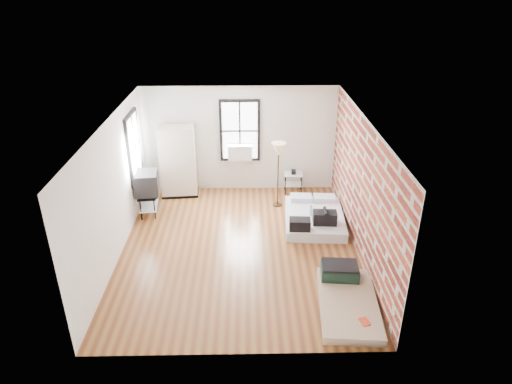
{
  "coord_description": "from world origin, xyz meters",
  "views": [
    {
      "loc": [
        0.19,
        -8.27,
        5.39
      ],
      "look_at": [
        0.36,
        0.3,
        1.19
      ],
      "focal_mm": 32.0,
      "sensor_mm": 36.0,
      "label": 1
    }
  ],
  "objects_px": {
    "wardrobe": "(178,162)",
    "tv_stand": "(147,184)",
    "floor_lamp": "(279,152)",
    "mattress_main": "(314,217)",
    "mattress_bare": "(346,295)",
    "side_table": "(293,177)"
  },
  "relations": [
    {
      "from": "mattress_bare",
      "to": "tv_stand",
      "type": "height_order",
      "value": "tv_stand"
    },
    {
      "from": "mattress_main",
      "to": "mattress_bare",
      "type": "relative_size",
      "value": 0.96
    },
    {
      "from": "mattress_main",
      "to": "tv_stand",
      "type": "relative_size",
      "value": 1.75
    },
    {
      "from": "mattress_main",
      "to": "floor_lamp",
      "type": "bearing_deg",
      "value": 134.21
    },
    {
      "from": "wardrobe",
      "to": "side_table",
      "type": "bearing_deg",
      "value": -3.41
    },
    {
      "from": "mattress_bare",
      "to": "wardrobe",
      "type": "relative_size",
      "value": 1.06
    },
    {
      "from": "wardrobe",
      "to": "floor_lamp",
      "type": "height_order",
      "value": "wardrobe"
    },
    {
      "from": "floor_lamp",
      "to": "mattress_main",
      "type": "bearing_deg",
      "value": -49.44
    },
    {
      "from": "mattress_main",
      "to": "mattress_bare",
      "type": "bearing_deg",
      "value": -82.32
    },
    {
      "from": "mattress_main",
      "to": "side_table",
      "type": "height_order",
      "value": "side_table"
    },
    {
      "from": "tv_stand",
      "to": "mattress_main",
      "type": "bearing_deg",
      "value": -14.52
    },
    {
      "from": "floor_lamp",
      "to": "tv_stand",
      "type": "xyz_separation_m",
      "value": [
        -3.15,
        -0.36,
        -0.65
      ]
    },
    {
      "from": "mattress_main",
      "to": "mattress_bare",
      "type": "distance_m",
      "value": 2.81
    },
    {
      "from": "mattress_main",
      "to": "floor_lamp",
      "type": "relative_size",
      "value": 1.14
    },
    {
      "from": "side_table",
      "to": "floor_lamp",
      "type": "bearing_deg",
      "value": -121.87
    },
    {
      "from": "wardrobe",
      "to": "side_table",
      "type": "distance_m",
      "value": 3.05
    },
    {
      "from": "mattress_bare",
      "to": "wardrobe",
      "type": "height_order",
      "value": "wardrobe"
    },
    {
      "from": "mattress_main",
      "to": "tv_stand",
      "type": "xyz_separation_m",
      "value": [
        -3.96,
        0.58,
        0.62
      ]
    },
    {
      "from": "wardrobe",
      "to": "side_table",
      "type": "height_order",
      "value": "wardrobe"
    },
    {
      "from": "side_table",
      "to": "wardrobe",
      "type": "bearing_deg",
      "value": -178.67
    },
    {
      "from": "wardrobe",
      "to": "tv_stand",
      "type": "distance_m",
      "value": 1.21
    },
    {
      "from": "floor_lamp",
      "to": "tv_stand",
      "type": "bearing_deg",
      "value": -173.42
    }
  ]
}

